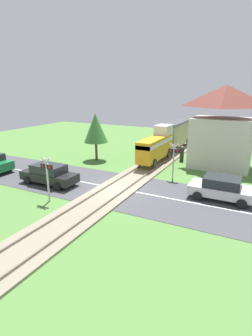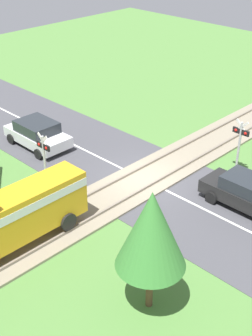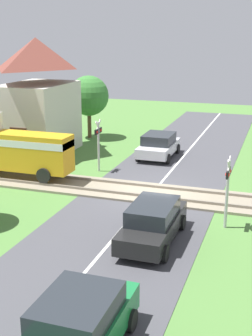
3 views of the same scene
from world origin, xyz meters
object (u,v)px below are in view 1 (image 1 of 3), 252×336
car_far_side (222,188)px  crossing_signal_east_approach (174,156)px  train (169,138)px  pedestrian_by_station (182,154)px  crossing_signal_west_approach (47,173)px  car_near_crossing (49,174)px  station_building (222,128)px

car_far_side → crossing_signal_east_approach: size_ratio=1.38×
train → pedestrian_by_station: (1.96, -1.79, -1.17)m
train → crossing_signal_west_approach: bearing=-100.6°
car_far_side → crossing_signal_east_approach: 4.73m
crossing_signal_west_approach → car_far_side: bearing=28.9°
train → car_near_crossing: 13.60m
train → pedestrian_by_station: 2.90m
crossing_signal_west_approach → pedestrian_by_station: size_ratio=1.89×
car_far_side → pedestrian_by_station: (-4.78, 7.95, -0.08)m
train → crossing_signal_west_approach: 15.26m
car_far_side → pedestrian_by_station: pedestrian_by_station is taller
station_building → car_near_crossing: bearing=-135.4°
train → car_near_crossing: train is taller
car_near_crossing → crossing_signal_east_approach: crossing_signal_east_approach is taller
crossing_signal_west_approach → station_building: station_building is taller
crossing_signal_east_approach → crossing_signal_west_approach: bearing=-126.3°
car_near_crossing → train: bearing=68.5°
crossing_signal_east_approach → train: bearing=110.9°
pedestrian_by_station → car_far_side: bearing=-59.0°
car_near_crossing → car_far_side: bearing=13.8°
car_far_side → pedestrian_by_station: bearing=121.0°
car_far_side → crossing_signal_west_approach: crossing_signal_west_approach is taller
car_near_crossing → station_building: station_building is taller
car_near_crossing → pedestrian_by_station: 12.86m
car_far_side → train: bearing=124.7°
train → crossing_signal_east_approach: bearing=-69.1°
train → crossing_signal_west_approach: size_ratio=4.67×
car_near_crossing → crossing_signal_east_approach: bearing=34.1°
train → station_building: 6.18m
car_far_side → station_building: station_building is taller
crossing_signal_east_approach → station_building: 5.98m
car_near_crossing → pedestrian_by_station: bearing=57.4°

